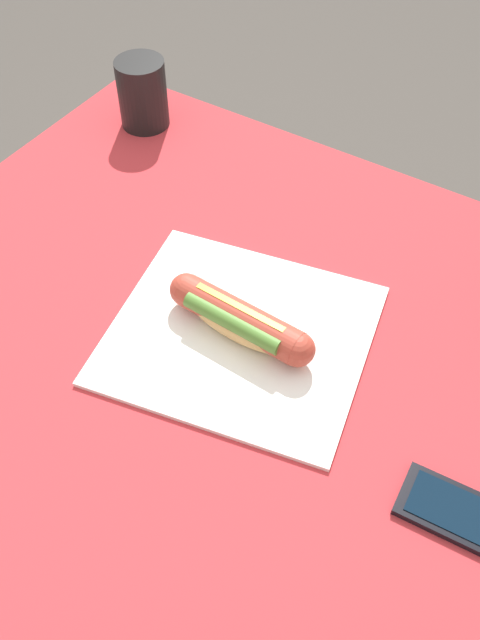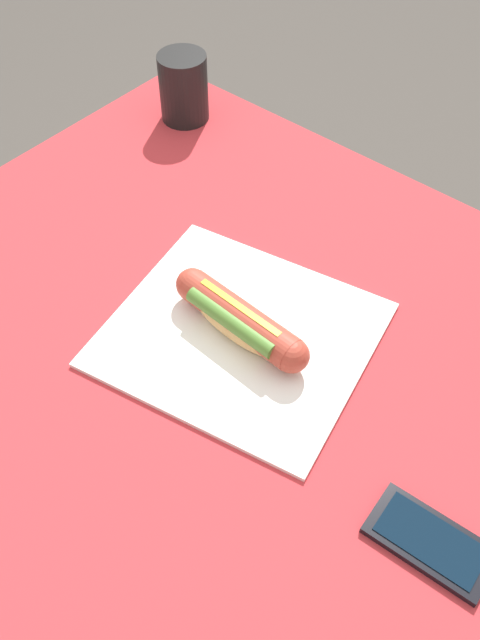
% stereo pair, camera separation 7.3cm
% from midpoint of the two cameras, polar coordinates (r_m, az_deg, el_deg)
% --- Properties ---
extents(ground_plane, '(6.00, 6.00, 0.00)m').
position_cam_midpoint_polar(ground_plane, '(1.46, -1.90, -20.34)').
color(ground_plane, '#47423D').
rests_on(ground_plane, ground).
extents(dining_table, '(0.99, 0.84, 0.73)m').
position_cam_midpoint_polar(dining_table, '(0.93, -2.81, -8.20)').
color(dining_table, brown).
rests_on(dining_table, ground).
extents(paper_wrapper, '(0.35, 0.33, 0.01)m').
position_cam_midpoint_polar(paper_wrapper, '(0.83, -2.51, -1.34)').
color(paper_wrapper, white).
rests_on(paper_wrapper, dining_table).
extents(hot_dog, '(0.20, 0.06, 0.05)m').
position_cam_midpoint_polar(hot_dog, '(0.80, -2.62, -0.12)').
color(hot_dog, tan).
rests_on(hot_dog, paper_wrapper).
extents(cell_phone, '(0.12, 0.07, 0.01)m').
position_cam_midpoint_polar(cell_phone, '(0.73, 14.99, -15.46)').
color(cell_phone, black).
rests_on(cell_phone, dining_table).
extents(drinking_cup, '(0.08, 0.08, 0.11)m').
position_cam_midpoint_polar(drinking_cup, '(1.14, -10.00, 17.96)').
color(drinking_cup, black).
rests_on(drinking_cup, dining_table).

